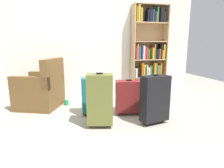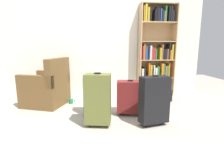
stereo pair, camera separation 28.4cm
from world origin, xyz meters
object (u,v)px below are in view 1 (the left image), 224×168
object	(u,v)px
mug	(66,102)
suitcase_dark_red	(129,96)
suitcase_black	(155,99)
suitcase_teal	(93,95)
storage_box	(152,93)
armchair	(41,90)
suitcase_olive	(100,99)
bookshelf	(149,50)

from	to	relation	value
mug	suitcase_dark_red	bearing A→B (deg)	-35.29
suitcase_black	suitcase_teal	xyz separation A→B (m)	(-0.83, 0.55, -0.05)
storage_box	suitcase_dark_red	xyz separation A→B (m)	(-0.77, -0.73, 0.18)
storage_box	suitcase_black	distance (m)	1.33
suitcase_dark_red	suitcase_teal	world-z (taller)	suitcase_teal
armchair	suitcase_teal	xyz separation A→B (m)	(0.87, -0.61, 0.02)
storage_box	suitcase_teal	xyz separation A→B (m)	(-1.35, -0.64, 0.20)
suitcase_black	suitcase_dark_red	bearing A→B (deg)	117.60
suitcase_olive	suitcase_teal	distance (m)	0.48
storage_box	suitcase_black	xyz separation A→B (m)	(-0.53, -1.19, 0.25)
bookshelf	suitcase_dark_red	bearing A→B (deg)	-125.82
bookshelf	storage_box	distance (m)	1.01
mug	suitcase_black	world-z (taller)	suitcase_black
storage_box	suitcase_dark_red	world-z (taller)	suitcase_dark_red
mug	suitcase_black	bearing A→B (deg)	-43.20
storage_box	suitcase_dark_red	size ratio (longest dim) A/B	0.87
suitcase_teal	suitcase_olive	bearing A→B (deg)	-85.16
storage_box	suitcase_olive	world-z (taller)	suitcase_olive
storage_box	suitcase_teal	distance (m)	1.51
suitcase_black	suitcase_teal	distance (m)	1.00
bookshelf	suitcase_olive	size ratio (longest dim) A/B	2.61
suitcase_teal	suitcase_black	bearing A→B (deg)	-33.85
suitcase_olive	bookshelf	bearing A→B (deg)	48.22
bookshelf	storage_box	xyz separation A→B (m)	(-0.08, -0.45, -0.90)
mug	suitcase_dark_red	size ratio (longest dim) A/B	0.21
suitcase_olive	suitcase_black	size ratio (longest dim) A/B	1.05
armchair	suitcase_teal	world-z (taller)	armchair
suitcase_teal	storage_box	bearing A→B (deg)	25.32
armchair	suitcase_dark_red	world-z (taller)	armchair
storage_box	suitcase_olive	size ratio (longest dim) A/B	0.66
bookshelf	suitcase_black	world-z (taller)	bookshelf
suitcase_olive	suitcase_dark_red	distance (m)	0.67
suitcase_dark_red	suitcase_teal	xyz separation A→B (m)	(-0.58, 0.09, 0.03)
mug	storage_box	world-z (taller)	storage_box
bookshelf	suitcase_olive	distance (m)	2.19
suitcase_dark_red	suitcase_black	distance (m)	0.53
suitcase_olive	suitcase_teal	bearing A→B (deg)	94.84
armchair	suitcase_dark_red	size ratio (longest dim) A/B	1.55
storage_box	suitcase_olive	xyz separation A→B (m)	(-1.31, -1.11, 0.27)
armchair	suitcase_black	bearing A→B (deg)	-34.57
storage_box	armchair	bearing A→B (deg)	-179.36
suitcase_dark_red	suitcase_black	world-z (taller)	suitcase_black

